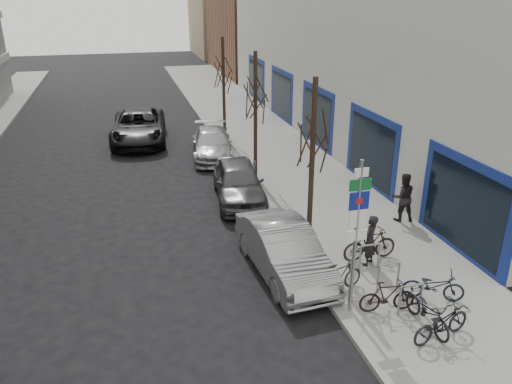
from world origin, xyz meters
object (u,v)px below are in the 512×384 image
meter_back (226,137)px  parked_car_front (284,250)px  bike_rack (389,273)px  bike_mid_inner (340,277)px  bike_far_curb (442,320)px  pedestrian_near (370,240)px  tree_mid (255,86)px  bike_far_inner (370,244)px  meter_mid (254,173)px  tree_near (314,125)px  bike_near_right (387,296)px  parked_car_back (212,144)px  parked_car_mid (239,182)px  bike_near_left (428,309)px  lane_car (139,126)px  meter_front (301,233)px  tree_far (223,65)px  bike_mid_curb (434,283)px  highway_sign_pole (356,229)px  pedestrian_far (403,197)px

meter_back → parked_car_front: bearing=-93.7°
bike_rack → bike_mid_inner: bike_mid_inner is taller
bike_far_curb → pedestrian_near: bearing=-12.6°
tree_mid → bike_far_inner: size_ratio=3.17×
meter_mid → tree_near: bearing=-84.9°
bike_near_right → bike_far_inner: size_ratio=0.85×
bike_far_curb → parked_car_back: 15.55m
parked_car_front → parked_car_mid: 5.70m
bike_near_left → lane_car: size_ratio=0.28×
meter_front → bike_far_curb: bearing=-68.6°
bike_rack → pedestrian_near: 1.41m
meter_back → lane_car: size_ratio=0.21×
bike_near_right → parked_car_front: parked_car_front is taller
lane_car → tree_mid: bearing=-53.6°
tree_far → bike_mid_curb: bearing=-82.8°
parked_car_mid → bike_mid_inner: bearing=-75.2°
bike_rack → lane_car: 17.86m
highway_sign_pole → meter_front: (-0.25, 3.01, -1.54)m
bike_far_inner → bike_near_left: bearing=176.4°
bike_near_left → bike_far_curb: bearing=-86.9°
parked_car_mid → highway_sign_pole: bearing=-76.6°
bike_far_inner → parked_car_front: parked_car_front is taller
bike_near_right → bike_near_left: bearing=-135.5°
bike_rack → parked_car_mid: (-2.40, 7.49, 0.11)m
meter_front → parked_car_mid: size_ratio=0.28×
parked_car_front → parked_car_back: (0.00, 11.37, -0.07)m
meter_mid → bike_mid_inner: (0.33, -7.66, -0.31)m
meter_back → bike_near_left: meter_back is taller
parked_car_back → pedestrian_far: pedestrian_far is taller
bike_near_left → meter_mid: bearing=97.0°
bike_near_right → bike_far_curb: bearing=-144.8°
parked_car_back → lane_car: 5.03m
bike_near_right → parked_car_back: (-1.87, 14.05, 0.08)m
bike_mid_curb → parked_car_front: size_ratio=0.35×
bike_mid_curb → parked_car_front: parked_car_front is taller
tree_mid → highway_sign_pole: bearing=-91.1°
bike_rack → pedestrian_near: pedestrian_near is taller
tree_mid → bike_mid_curb: bearing=-78.3°
bike_rack → tree_far: tree_far is taller
bike_mid_inner → bike_far_curb: 2.84m
bike_rack → bike_mid_curb: bearing=-39.5°
meter_back → bike_near_left: (1.75, -15.12, -0.25)m
pedestrian_near → pedestrian_far: pedestrian_far is taller
meter_front → bike_near_left: (1.75, -4.12, -0.25)m
bike_mid_inner → parked_car_front: bearing=19.5°
bike_near_left → pedestrian_near: 3.11m
tree_mid → parked_car_back: size_ratio=1.17×
tree_far → meter_back: (-0.45, -2.50, -3.19)m
tree_mid → tree_far: size_ratio=1.00×
bike_mid_inner → lane_car: bearing=-0.6°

